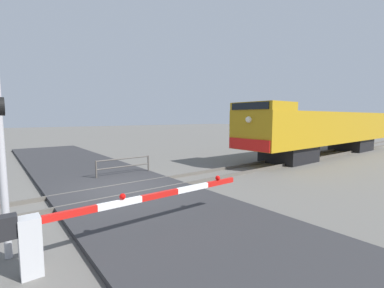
{
  "coord_description": "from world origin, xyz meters",
  "views": [
    {
      "loc": [
        9.47,
        -3.94,
        2.91
      ],
      "look_at": [
        0.92,
        2.72,
        1.8
      ],
      "focal_mm": 24.34,
      "sensor_mm": 36.0,
      "label": 1
    }
  ],
  "objects": [
    {
      "name": "locomotive",
      "position": [
        0.0,
        16.27,
        2.01
      ],
      "size": [
        3.01,
        18.23,
        3.78
      ],
      "color": "black",
      "rests_on": "ground_plane"
    },
    {
      "name": "road_surface",
      "position": [
        0.0,
        0.0,
        0.07
      ],
      "size": [
        36.0,
        5.05,
        0.14
      ],
      "primitive_type": "cube",
      "color": "#2D2D30",
      "rests_on": "ground_plane"
    },
    {
      "name": "guard_railing",
      "position": [
        -2.46,
        1.13,
        0.62
      ],
      "size": [
        0.08,
        2.76,
        0.95
      ],
      "color": "#4C4742",
      "rests_on": "ground_plane"
    },
    {
      "name": "rail_track_left",
      "position": [
        -0.72,
        0.0,
        0.07
      ],
      "size": [
        0.08,
        80.0,
        0.15
      ],
      "primitive_type": "cube",
      "color": "#59544C",
      "rests_on": "ground_plane"
    },
    {
      "name": "rail_track_right",
      "position": [
        0.72,
        0.0,
        0.07
      ],
      "size": [
        0.08,
        80.0,
        0.15
      ],
      "primitive_type": "cube",
      "color": "#59544C",
      "rests_on": "ground_plane"
    },
    {
      "name": "crossing_gate",
      "position": [
        4.07,
        -2.72,
        0.76
      ],
      "size": [
        0.36,
        5.84,
        1.22
      ],
      "color": "silver",
      "rests_on": "ground_plane"
    },
    {
      "name": "ground_plane",
      "position": [
        0.0,
        0.0,
        0.0
      ],
      "size": [
        160.0,
        160.0,
        0.0
      ],
      "primitive_type": "plane",
      "color": "#605E59"
    }
  ]
}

